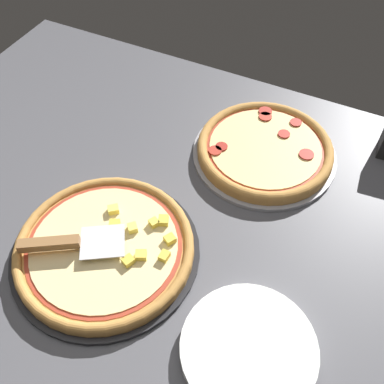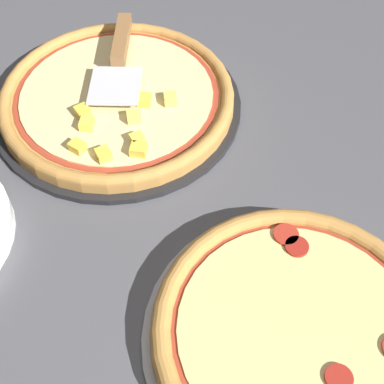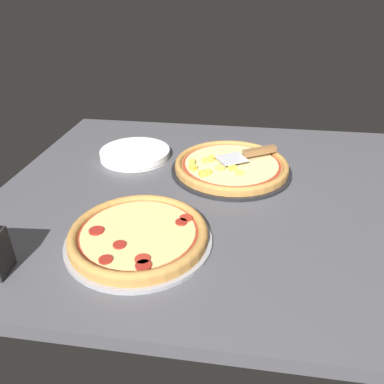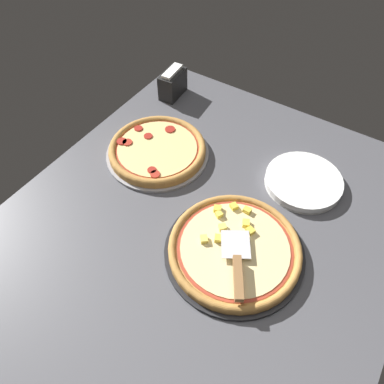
# 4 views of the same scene
# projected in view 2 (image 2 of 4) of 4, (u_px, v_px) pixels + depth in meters

# --- Properties ---
(ground_plane) EXTENTS (1.37, 1.12, 0.04)m
(ground_plane) POSITION_uv_depth(u_px,v_px,m) (185.00, 147.00, 0.83)
(ground_plane) COLOR #4C4C51
(pizza_pan_front) EXTENTS (0.39, 0.39, 0.01)m
(pizza_pan_front) POSITION_uv_depth(u_px,v_px,m) (118.00, 106.00, 0.85)
(pizza_pan_front) COLOR black
(pizza_pan_front) RESTS_ON ground_plane
(pizza_front) EXTENTS (0.37, 0.37, 0.03)m
(pizza_front) POSITION_uv_depth(u_px,v_px,m) (117.00, 97.00, 0.84)
(pizza_front) COLOR #B77F3D
(pizza_front) RESTS_ON pizza_pan_front
(pizza_pan_back) EXTENTS (0.35, 0.35, 0.01)m
(pizza_pan_back) POSITION_uv_depth(u_px,v_px,m) (295.00, 339.00, 0.61)
(pizza_pan_back) COLOR #939399
(pizza_pan_back) RESTS_ON ground_plane
(pizza_back) EXTENTS (0.33, 0.33, 0.03)m
(pizza_back) POSITION_uv_depth(u_px,v_px,m) (298.00, 332.00, 0.60)
(pizza_back) COLOR #B77F3D
(pizza_back) RESTS_ON pizza_pan_back
(serving_spatula) EXTENTS (0.20, 0.15, 0.02)m
(serving_spatula) POSITION_uv_depth(u_px,v_px,m) (120.00, 50.00, 0.86)
(serving_spatula) COLOR silver
(serving_spatula) RESTS_ON pizza_front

